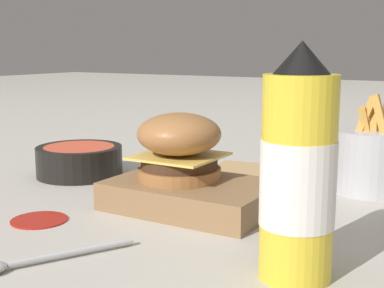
{
  "coord_description": "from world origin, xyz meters",
  "views": [
    {
      "loc": [
        -0.41,
        0.65,
        0.21
      ],
      "look_at": [
        -0.06,
        0.07,
        0.09
      ],
      "focal_mm": 50.0,
      "sensor_mm": 36.0,
      "label": 1
    }
  ],
  "objects_px": {
    "side_bowl": "(80,160)",
    "spoon": "(16,263)",
    "burger": "(179,146)",
    "ketchup_bottle": "(298,173)",
    "serving_board": "(192,195)",
    "fries_basket": "(371,160)"
  },
  "relations": [
    {
      "from": "side_bowl",
      "to": "spoon",
      "type": "distance_m",
      "value": 0.39
    },
    {
      "from": "side_bowl",
      "to": "spoon",
      "type": "bearing_deg",
      "value": 123.45
    },
    {
      "from": "fries_basket",
      "to": "side_bowl",
      "type": "bearing_deg",
      "value": 17.86
    },
    {
      "from": "fries_basket",
      "to": "side_bowl",
      "type": "height_order",
      "value": "fries_basket"
    },
    {
      "from": "serving_board",
      "to": "burger",
      "type": "bearing_deg",
      "value": -11.36
    },
    {
      "from": "burger",
      "to": "fries_basket",
      "type": "xyz_separation_m",
      "value": [
        -0.2,
        -0.2,
        -0.03
      ]
    },
    {
      "from": "ketchup_bottle",
      "to": "fries_basket",
      "type": "distance_m",
      "value": 0.35
    },
    {
      "from": "ketchup_bottle",
      "to": "spoon",
      "type": "xyz_separation_m",
      "value": [
        0.24,
        0.12,
        -0.09
      ]
    },
    {
      "from": "serving_board",
      "to": "burger",
      "type": "relative_size",
      "value": 1.9
    },
    {
      "from": "fries_basket",
      "to": "spoon",
      "type": "bearing_deg",
      "value": 63.92
    },
    {
      "from": "burger",
      "to": "serving_board",
      "type": "bearing_deg",
      "value": 168.64
    },
    {
      "from": "serving_board",
      "to": "side_bowl",
      "type": "xyz_separation_m",
      "value": [
        0.26,
        -0.07,
        0.01
      ]
    },
    {
      "from": "ketchup_bottle",
      "to": "burger",
      "type": "bearing_deg",
      "value": -33.31
    },
    {
      "from": "serving_board",
      "to": "fries_basket",
      "type": "xyz_separation_m",
      "value": [
        -0.18,
        -0.21,
        0.03
      ]
    },
    {
      "from": "ketchup_bottle",
      "to": "side_bowl",
      "type": "height_order",
      "value": "ketchup_bottle"
    },
    {
      "from": "serving_board",
      "to": "spoon",
      "type": "xyz_separation_m",
      "value": [
        0.04,
        0.26,
        -0.01
      ]
    },
    {
      "from": "serving_board",
      "to": "side_bowl",
      "type": "bearing_deg",
      "value": -14.46
    },
    {
      "from": "burger",
      "to": "ketchup_bottle",
      "type": "xyz_separation_m",
      "value": [
        -0.21,
        0.14,
        0.02
      ]
    },
    {
      "from": "ketchup_bottle",
      "to": "spoon",
      "type": "relative_size",
      "value": 1.37
    },
    {
      "from": "burger",
      "to": "ketchup_bottle",
      "type": "relative_size",
      "value": 0.52
    },
    {
      "from": "serving_board",
      "to": "fries_basket",
      "type": "relative_size",
      "value": 1.46
    },
    {
      "from": "burger",
      "to": "fries_basket",
      "type": "distance_m",
      "value": 0.29
    }
  ]
}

